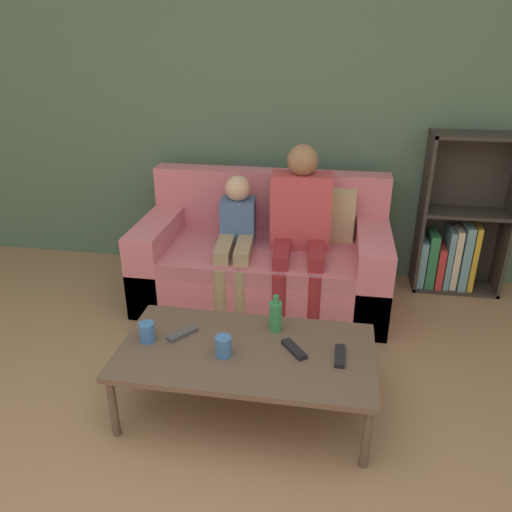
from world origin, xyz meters
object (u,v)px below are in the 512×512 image
Objects in this scene: cup_far at (223,346)px; tv_remote_0 at (294,349)px; tv_remote_1 at (183,334)px; tv_remote_2 at (340,356)px; coffee_table at (246,354)px; person_child at (236,236)px; person_adult at (300,219)px; couch at (265,260)px; bottle at (276,316)px; bookshelf at (456,232)px; cup_near at (147,332)px.

tv_remote_0 is at bearing 14.70° from cup_far.
tv_remote_2 is at bearing 32.97° from tv_remote_1.
person_child is at bearing 104.09° from coffee_table.
coffee_table is 1.12× the size of person_adult.
tv_remote_1 is at bearing 169.26° from coffee_table.
person_adult is 11.02× the size of cup_far.
person_adult is 6.86× the size of tv_remote_0.
couch is 1.03m from bottle.
tv_remote_0 is at bearing -123.80° from bookshelf.
person_adult reaches higher than couch.
cup_near is 0.18m from tv_remote_1.
bottle is (0.20, -0.99, 0.16)m from couch.
tv_remote_1 is at bearing -164.61° from bottle.
person_adult is at bearing 59.05° from cup_near.
person_adult is at bearing -156.92° from bookshelf.
bookshelf is at bearing 16.16° from couch.
coffee_table is at bearing -101.77° from person_adult.
tv_remote_2 is (0.29, -1.10, -0.28)m from person_adult.
cup_near is at bearing 145.32° from tv_remote_0.
tv_remote_1 is 0.80× the size of bottle.
couch is 1.48× the size of bookshelf.
coffee_table is 12.30× the size of cup_far.
couch is 1.21m from tv_remote_0.
cup_near reaches higher than tv_remote_1.
person_adult is at bearing -17.84° from couch.
person_adult is at bearing 87.23° from bottle.
bottle is (-0.12, 0.17, 0.08)m from tv_remote_0.
bottle is at bearing -129.85° from bookshelf.
tv_remote_1 is (-0.51, -1.04, -0.28)m from person_adult.
tv_remote_2 is (0.72, -1.04, -0.15)m from person_child.
person_adult is at bearing 105.53° from tv_remote_2.
cup_near is 0.99× the size of cup_far.
couch is 0.45m from person_adult.
coffee_table is 6.12× the size of bottle.
couch reaches higher than tv_remote_0.
coffee_table is at bearing -80.31° from person_child.
bottle is (-0.04, -0.91, -0.20)m from person_adult.
couch is 10.42× the size of tv_remote_0.
tv_remote_2 is 0.39m from bottle.
cup_near reaches higher than tv_remote_2.
person_adult is 1.25× the size of person_child.
bottle reaches higher than tv_remote_0.
bottle reaches higher than cup_far.
bottle is (-1.16, -1.39, 0.01)m from bookshelf.
coffee_table is at bearing -121.59° from bottle.
bottle is at bearing 151.40° from tv_remote_2.
bookshelf is 1.81m from bottle.
tv_remote_1 is at bearing -103.09° from couch.
person_adult is at bearing 77.36° from cup_far.
tv_remote_1 is (-0.25, 0.13, -0.04)m from cup_far.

